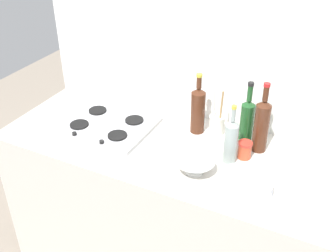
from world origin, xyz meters
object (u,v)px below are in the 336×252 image
object	(u,v)px
wine_bottle_mid_right	(262,124)
wine_bottle_rightmost	(231,141)
plate_stack	(244,186)
utensil_crock	(217,124)
mixing_bowl	(195,166)
condiment_jar_front	(245,150)
stovetop_hob	(107,125)
wine_bottle_leftmost	(247,120)
wine_bottle_mid_left	(198,109)

from	to	relation	value
wine_bottle_mid_right	wine_bottle_rightmost	distance (m)	0.19
plate_stack	utensil_crock	distance (m)	0.50
plate_stack	mixing_bowl	bearing A→B (deg)	171.96
condiment_jar_front	plate_stack	bearing A→B (deg)	-72.84
wine_bottle_mid_right	mixing_bowl	world-z (taller)	wine_bottle_mid_right
plate_stack	condiment_jar_front	world-z (taller)	condiment_jar_front
stovetop_hob	condiment_jar_front	xyz separation A→B (m)	(0.77, 0.06, 0.03)
wine_bottle_leftmost	utensil_crock	size ratio (longest dim) A/B	1.33
wine_bottle_leftmost	wine_bottle_rightmost	distance (m)	0.20
plate_stack	condiment_jar_front	distance (m)	0.27
wine_bottle_leftmost	wine_bottle_mid_right	xyz separation A→B (m)	(0.09, -0.04, 0.02)
mixing_bowl	wine_bottle_mid_left	bearing A→B (deg)	111.20
mixing_bowl	utensil_crock	world-z (taller)	utensil_crock
stovetop_hob	wine_bottle_rightmost	xyz separation A→B (m)	(0.72, 0.00, 0.11)
wine_bottle_mid_left	wine_bottle_mid_right	world-z (taller)	wine_bottle_mid_right
utensil_crock	stovetop_hob	bearing A→B (deg)	-159.40
stovetop_hob	condiment_jar_front	bearing A→B (deg)	4.58
plate_stack	wine_bottle_mid_left	distance (m)	0.55
stovetop_hob	condiment_jar_front	world-z (taller)	condiment_jar_front
wine_bottle_mid_left	utensil_crock	size ratio (longest dim) A/B	1.33
wine_bottle_mid_left	utensil_crock	bearing A→B (deg)	16.54
wine_bottle_rightmost	mixing_bowl	xyz separation A→B (m)	(-0.12, -0.16, -0.08)
wine_bottle_rightmost	utensil_crock	distance (m)	0.27
wine_bottle_rightmost	wine_bottle_leftmost	bearing A→B (deg)	85.73
wine_bottle_mid_right	condiment_jar_front	size ratio (longest dim) A/B	4.23
plate_stack	wine_bottle_rightmost	size ratio (longest dim) A/B	0.82
condiment_jar_front	utensil_crock	bearing A→B (deg)	143.50
stovetop_hob	wine_bottle_mid_right	bearing A→B (deg)	11.10
plate_stack	wine_bottle_rightmost	world-z (taller)	wine_bottle_rightmost
wine_bottle_rightmost	condiment_jar_front	xyz separation A→B (m)	(0.06, 0.06, -0.07)
wine_bottle_mid_left	mixing_bowl	size ratio (longest dim) A/B	1.82
stovetop_hob	utensil_crock	bearing A→B (deg)	20.60
stovetop_hob	plate_stack	size ratio (longest dim) A/B	1.94
wine_bottle_rightmost	mixing_bowl	world-z (taller)	wine_bottle_rightmost
plate_stack	wine_bottle_mid_left	world-z (taller)	wine_bottle_mid_left
wine_bottle_mid_right	wine_bottle_rightmost	bearing A→B (deg)	-122.39
plate_stack	wine_bottle_leftmost	xyz separation A→B (m)	(-0.12, 0.40, 0.10)
wine_bottle_rightmost	stovetop_hob	bearing A→B (deg)	-179.96
utensil_crock	condiment_jar_front	bearing A→B (deg)	-36.50
wine_bottle_mid_left	mixing_bowl	xyz separation A→B (m)	(0.13, -0.34, -0.10)
wine_bottle_mid_right	condiment_jar_front	bearing A→B (deg)	-114.69
stovetop_hob	mixing_bowl	size ratio (longest dim) A/B	2.63
stovetop_hob	utensil_crock	distance (m)	0.61
plate_stack	wine_bottle_mid_left	size ratio (longest dim) A/B	0.75
utensil_crock	wine_bottle_leftmost	bearing A→B (deg)	-3.74
stovetop_hob	mixing_bowl	world-z (taller)	mixing_bowl
plate_stack	wine_bottle_leftmost	size ratio (longest dim) A/B	0.75
wine_bottle_mid_left	condiment_jar_front	bearing A→B (deg)	-21.69
wine_bottle_rightmost	wine_bottle_mid_left	bearing A→B (deg)	143.77
utensil_crock	wine_bottle_rightmost	bearing A→B (deg)	-55.06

